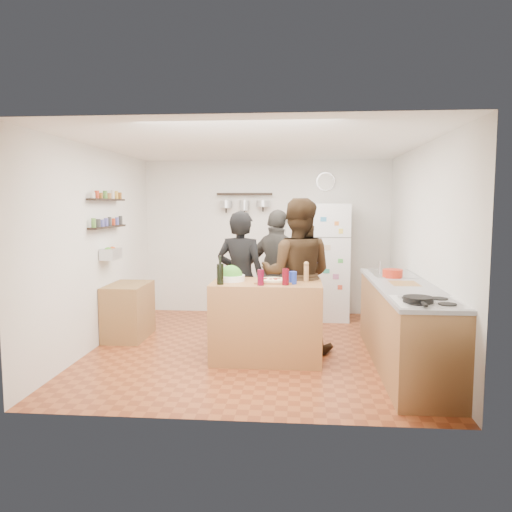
# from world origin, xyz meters

# --- Properties ---
(room_shell) EXTENTS (4.20, 4.20, 4.20)m
(room_shell) POSITION_xyz_m (0.00, 0.39, 1.25)
(room_shell) COLOR brown
(room_shell) RESTS_ON ground
(prep_island) EXTENTS (1.25, 0.72, 0.91)m
(prep_island) POSITION_xyz_m (0.17, -0.43, 0.46)
(prep_island) COLOR #A3633B
(prep_island) RESTS_ON floor
(pizza_board) EXTENTS (0.42, 0.34, 0.02)m
(pizza_board) POSITION_xyz_m (0.25, -0.45, 0.92)
(pizza_board) COLOR brown
(pizza_board) RESTS_ON prep_island
(pizza) EXTENTS (0.34, 0.34, 0.02)m
(pizza) POSITION_xyz_m (0.25, -0.45, 0.94)
(pizza) COLOR #D0BD89
(pizza) RESTS_ON pizza_board
(salad_bowl) EXTENTS (0.33, 0.33, 0.07)m
(salad_bowl) POSITION_xyz_m (-0.25, -0.38, 0.94)
(salad_bowl) COLOR white
(salad_bowl) RESTS_ON prep_island
(wine_bottle) EXTENTS (0.08, 0.08, 0.23)m
(wine_bottle) POSITION_xyz_m (-0.33, -0.65, 1.02)
(wine_bottle) COLOR black
(wine_bottle) RESTS_ON prep_island
(wine_glass_near) EXTENTS (0.07, 0.07, 0.17)m
(wine_glass_near) POSITION_xyz_m (0.12, -0.67, 1.00)
(wine_glass_near) COLOR #56071C
(wine_glass_near) RESTS_ON prep_island
(wine_glass_far) EXTENTS (0.07, 0.07, 0.18)m
(wine_glass_far) POSITION_xyz_m (0.39, -0.63, 1.00)
(wine_glass_far) COLOR #580712
(wine_glass_far) RESTS_ON prep_island
(pepper_mill) EXTENTS (0.06, 0.06, 0.19)m
(pepper_mill) POSITION_xyz_m (0.62, -0.38, 1.00)
(pepper_mill) COLOR #A07243
(pepper_mill) RESTS_ON prep_island
(salt_canister) EXTENTS (0.09, 0.09, 0.14)m
(salt_canister) POSITION_xyz_m (0.47, -0.55, 0.98)
(salt_canister) COLOR #1C309B
(salt_canister) RESTS_ON prep_island
(person_left) EXTENTS (0.70, 0.53, 1.72)m
(person_left) POSITION_xyz_m (-0.20, 0.13, 0.86)
(person_left) COLOR black
(person_left) RESTS_ON floor
(person_center) EXTENTS (0.98, 0.80, 1.87)m
(person_center) POSITION_xyz_m (0.51, -0.01, 0.93)
(person_center) COLOR black
(person_center) RESTS_ON floor
(person_back) EXTENTS (1.09, 0.83, 1.72)m
(person_back) POSITION_xyz_m (0.25, 0.69, 0.86)
(person_back) COLOR #2E2C29
(person_back) RESTS_ON floor
(counter_run) EXTENTS (0.63, 2.63, 0.90)m
(counter_run) POSITION_xyz_m (1.70, -0.55, 0.45)
(counter_run) COLOR #9E7042
(counter_run) RESTS_ON floor
(stove_top) EXTENTS (0.60, 0.62, 0.02)m
(stove_top) POSITION_xyz_m (1.70, -1.50, 0.91)
(stove_top) COLOR white
(stove_top) RESTS_ON counter_run
(skillet) EXTENTS (0.27, 0.27, 0.05)m
(skillet) POSITION_xyz_m (1.60, -1.54, 0.95)
(skillet) COLOR black
(skillet) RESTS_ON stove_top
(sink) EXTENTS (0.50, 0.80, 0.03)m
(sink) POSITION_xyz_m (1.70, 0.30, 0.92)
(sink) COLOR silver
(sink) RESTS_ON counter_run
(cutting_board) EXTENTS (0.30, 0.40, 0.02)m
(cutting_board) POSITION_xyz_m (1.70, -0.47, 0.91)
(cutting_board) COLOR olive
(cutting_board) RESTS_ON counter_run
(red_bowl) EXTENTS (0.24, 0.24, 0.10)m
(red_bowl) POSITION_xyz_m (1.65, -0.03, 0.97)
(red_bowl) COLOR #B62814
(red_bowl) RESTS_ON counter_run
(fridge) EXTENTS (0.70, 0.68, 1.80)m
(fridge) POSITION_xyz_m (0.95, 1.75, 0.90)
(fridge) COLOR white
(fridge) RESTS_ON floor
(wall_clock) EXTENTS (0.30, 0.03, 0.30)m
(wall_clock) POSITION_xyz_m (0.95, 2.08, 2.15)
(wall_clock) COLOR silver
(wall_clock) RESTS_ON back_wall
(spice_shelf_lower) EXTENTS (0.12, 1.00, 0.02)m
(spice_shelf_lower) POSITION_xyz_m (-1.93, 0.20, 1.50)
(spice_shelf_lower) COLOR black
(spice_shelf_lower) RESTS_ON left_wall
(spice_shelf_upper) EXTENTS (0.12, 1.00, 0.02)m
(spice_shelf_upper) POSITION_xyz_m (-1.93, 0.20, 1.85)
(spice_shelf_upper) COLOR black
(spice_shelf_upper) RESTS_ON left_wall
(produce_basket) EXTENTS (0.18, 0.35, 0.14)m
(produce_basket) POSITION_xyz_m (-1.90, 0.20, 1.15)
(produce_basket) COLOR silver
(produce_basket) RESTS_ON left_wall
(side_table) EXTENTS (0.50, 0.80, 0.73)m
(side_table) POSITION_xyz_m (-1.74, 0.35, 0.36)
(side_table) COLOR olive
(side_table) RESTS_ON floor
(pot_rack) EXTENTS (0.90, 0.04, 0.04)m
(pot_rack) POSITION_xyz_m (-0.35, 2.00, 1.95)
(pot_rack) COLOR black
(pot_rack) RESTS_ON back_wall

